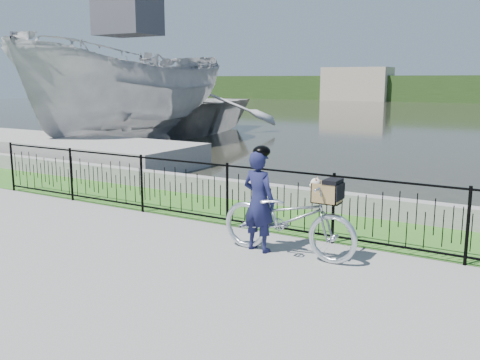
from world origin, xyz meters
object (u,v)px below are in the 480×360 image
Objects in this scene: dock at (59,149)px; bicycle_rig at (289,218)px; boat_near at (130,93)px; cyclist at (259,199)px; boat_far at (161,109)px.

dock is 11.68m from bicycle_rig.
dock is 0.96× the size of boat_near.
bicycle_rig is at bearing -38.02° from boat_near.
cyclist is at bearing -175.38° from bicycle_rig.
dock is at bearing 154.57° from cyclist.
boat_far is (-12.34, 12.72, 0.42)m from cyclist.
boat_far is at bearing 105.46° from dock.
bicycle_rig is 1.33× the size of cyclist.
bicycle_rig is at bearing -24.23° from dock.
dock is at bearing 155.77° from bicycle_rig.
boat_far reaches higher than cyclist.
cyclist is (-0.49, -0.04, 0.23)m from bicycle_rig.
bicycle_rig is 0.17× the size of boat_far.
boat_far is at bearing 134.14° from cyclist.
dock is at bearing -74.54° from boat_far.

